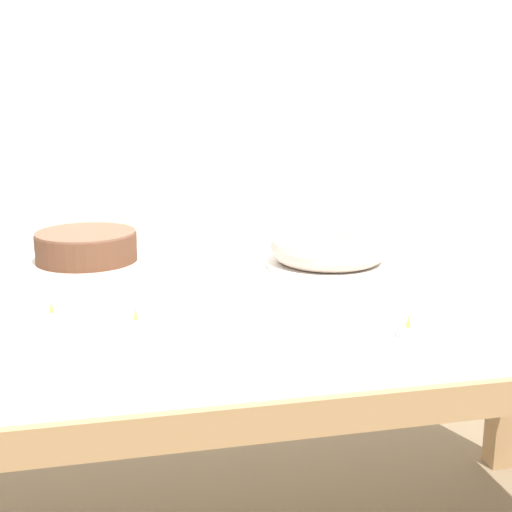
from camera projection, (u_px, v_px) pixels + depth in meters
name	position (u px, v px, depth m)	size (l,w,h in m)	color
wall_back	(175.00, 51.00, 2.90)	(8.00, 0.10, 2.60)	white
dining_table	(268.00, 325.00, 1.52)	(1.83, 0.96, 0.75)	silver
cake_chocolate_round	(86.00, 249.00, 1.67)	(0.27, 0.27, 0.08)	silver
cake_golden_bundt	(328.00, 249.00, 1.66)	(0.29, 0.29, 0.09)	silver
tealight_right_edge	(52.00, 316.00, 1.29)	(0.04, 0.04, 0.04)	silver
tealight_centre	(136.00, 322.00, 1.25)	(0.04, 0.04, 0.04)	silver
tealight_left_edge	(408.00, 330.00, 1.21)	(0.04, 0.04, 0.04)	silver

